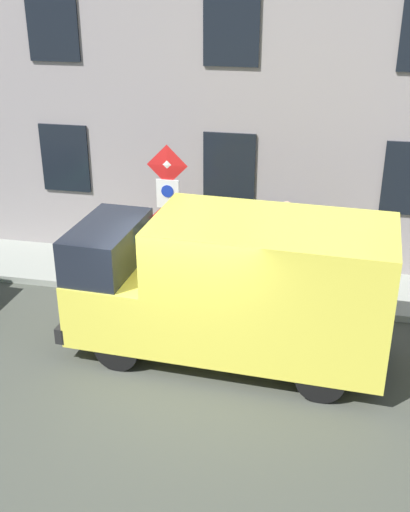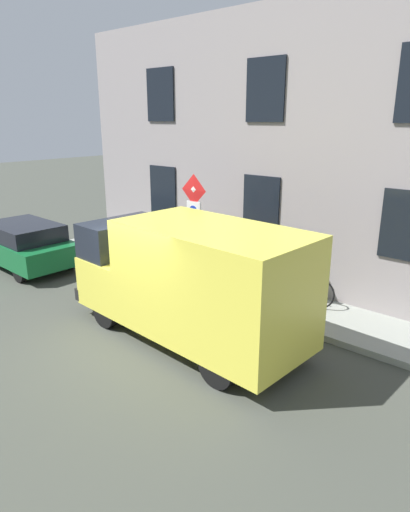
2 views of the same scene
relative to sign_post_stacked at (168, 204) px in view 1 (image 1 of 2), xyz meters
The scene contains 11 objects.
ground_plane 3.36m from the sign_post_stacked, 160.64° to the right, with size 80.00×80.00×0.00m, color #3E423A.
sidewalk_slab 2.21m from the sign_post_stacked, 51.54° to the right, with size 1.84×15.39×0.14m, color gray.
building_facade 2.68m from the sign_post_stacked, 24.48° to the right, with size 0.75×13.39×7.04m.
sign_post_stacked is the anchor object (origin of this frame).
delivery_van 2.57m from the sign_post_stacked, 139.81° to the right, with size 2.27×5.43×2.50m.
bicycle_green 3.10m from the sign_post_stacked, 66.65° to the right, with size 0.46×1.71×0.89m.
bicycle_blue 2.43m from the sign_post_stacked, 56.16° to the right, with size 0.46×1.71×0.89m.
bicycle_black 1.95m from the sign_post_stacked, 33.63° to the right, with size 0.46×1.72×0.89m.
bicycle_red 1.82m from the sign_post_stacked, ahead, with size 0.46×1.71×0.89m.
pedestrian 2.54m from the sign_post_stacked, 67.73° to the right, with size 0.27×0.41×1.72m.
litter_bin 1.63m from the sign_post_stacked, 80.46° to the right, with size 0.44×0.44×0.90m, color #2D5133.
Camera 1 is at (-8.45, -2.12, 6.11)m, focal length 44.24 mm.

